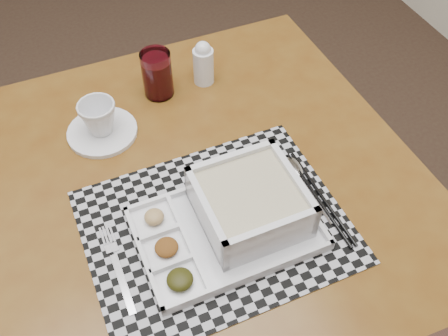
{
  "coord_description": "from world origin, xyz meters",
  "views": [
    {
      "loc": [
        0.71,
        -1.1,
        1.45
      ],
      "look_at": [
        0.93,
        -0.56,
        0.77
      ],
      "focal_mm": 40.0,
      "sensor_mm": 36.0,
      "label": 1
    }
  ],
  "objects_px": {
    "dining_table": "(194,205)",
    "juice_glass": "(157,76)",
    "creamer_bottle": "(203,63)",
    "serving_tray": "(242,211)",
    "cup": "(99,118)"
  },
  "relations": [
    {
      "from": "dining_table",
      "to": "juice_glass",
      "type": "distance_m",
      "value": 0.31
    },
    {
      "from": "juice_glass",
      "to": "creamer_bottle",
      "type": "height_order",
      "value": "juice_glass"
    },
    {
      "from": "dining_table",
      "to": "juice_glass",
      "type": "height_order",
      "value": "juice_glass"
    },
    {
      "from": "serving_tray",
      "to": "juice_glass",
      "type": "xyz_separation_m",
      "value": [
        -0.03,
        0.4,
        0.01
      ]
    },
    {
      "from": "creamer_bottle",
      "to": "serving_tray",
      "type": "bearing_deg",
      "value": -101.21
    },
    {
      "from": "dining_table",
      "to": "creamer_bottle",
      "type": "distance_m",
      "value": 0.34
    },
    {
      "from": "serving_tray",
      "to": "cup",
      "type": "distance_m",
      "value": 0.37
    },
    {
      "from": "cup",
      "to": "creamer_bottle",
      "type": "bearing_deg",
      "value": 25.48
    },
    {
      "from": "cup",
      "to": "juice_glass",
      "type": "relative_size",
      "value": 0.72
    },
    {
      "from": "juice_glass",
      "to": "creamer_bottle",
      "type": "distance_m",
      "value": 0.11
    },
    {
      "from": "serving_tray",
      "to": "creamer_bottle",
      "type": "relative_size",
      "value": 2.95
    },
    {
      "from": "dining_table",
      "to": "cup",
      "type": "bearing_deg",
      "value": 122.51
    },
    {
      "from": "serving_tray",
      "to": "juice_glass",
      "type": "bearing_deg",
      "value": 94.34
    },
    {
      "from": "serving_tray",
      "to": "juice_glass",
      "type": "height_order",
      "value": "juice_glass"
    },
    {
      "from": "dining_table",
      "to": "creamer_bottle",
      "type": "xyz_separation_m",
      "value": [
        0.13,
        0.29,
        0.12
      ]
    }
  ]
}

